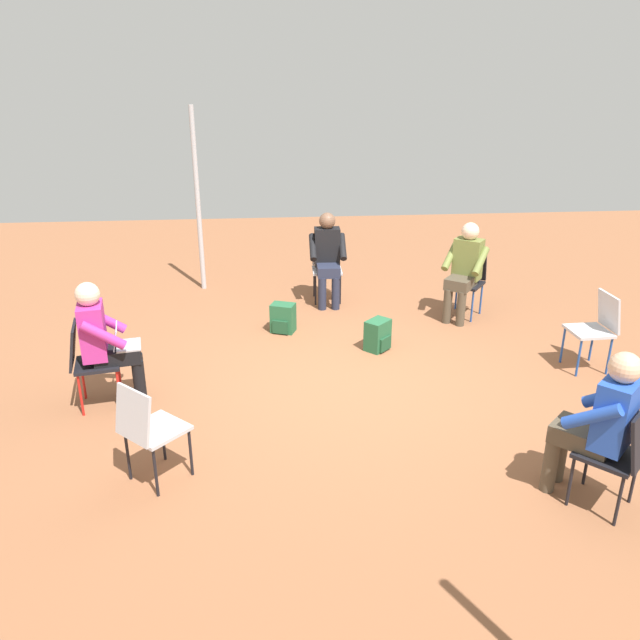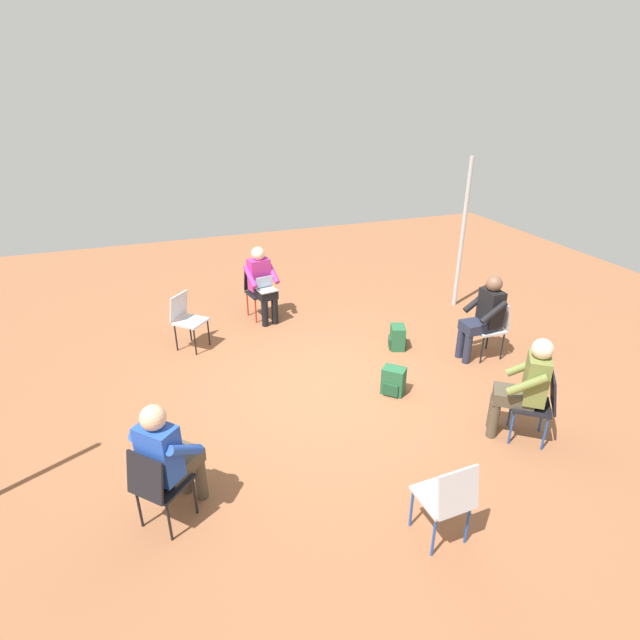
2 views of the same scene
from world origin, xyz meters
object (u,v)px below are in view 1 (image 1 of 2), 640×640
object	(u,v)px
chair_north	(596,326)
person_in_blue	(600,419)
person_in_black	(328,254)
person_in_olive	(465,266)
chair_northwest	(468,278)
person_with_laptop	(105,338)
backpack_by_empty_chair	(377,337)
backpack_near_laptop_user	(283,320)
chair_southeast	(148,427)
chair_south	(88,359)
chair_northeast	(620,451)
chair_west	(327,265)

from	to	relation	value
chair_north	person_in_blue	xyz separation A→B (m)	(2.13, -1.11, 0.20)
person_in_black	person_in_olive	bearing A→B (deg)	158.24
chair_northwest	person_in_olive	xyz separation A→B (m)	(0.13, -0.10, 0.20)
person_with_laptop	person_in_black	xyz separation A→B (m)	(-2.61, 2.35, 0.00)
person_in_black	backpack_by_empty_chair	bearing A→B (deg)	105.95
person_with_laptop	person_in_black	size ratio (longest dim) A/B	1.00
person_with_laptop	person_in_olive	size ratio (longest dim) A/B	1.00
chair_northwest	backpack_by_empty_chair	size ratio (longest dim) A/B	2.36
person_in_black	backpack_near_laptop_user	size ratio (longest dim) A/B	3.44
person_in_olive	person_with_laptop	bearing A→B (deg)	62.74
chair_southeast	person_with_laptop	world-z (taller)	person_with_laptop
chair_south	chair_northwest	xyz separation A→B (m)	(-2.06, 4.30, 0.00)
chair_north	chair_northeast	bearing A→B (deg)	153.47
chair_northeast	person_in_blue	size ratio (longest dim) A/B	0.69
backpack_by_empty_chair	person_in_blue	bearing A→B (deg)	21.29
person_with_laptop	person_in_blue	xyz separation A→B (m)	(1.81, 3.86, 0.00)
chair_southeast	chair_north	size ratio (longest dim) A/B	1.00
chair_north	person_in_blue	bearing A→B (deg)	149.80
chair_northeast	chair_south	size ratio (longest dim) A/B	1.00
chair_south	person_in_olive	distance (m)	4.62
chair_northwest	person_in_black	distance (m)	1.88
backpack_near_laptop_user	backpack_by_empty_chair	world-z (taller)	same
chair_north	chair_northwest	size ratio (longest dim) A/B	1.00
chair_south	person_in_blue	world-z (taller)	person_in_blue
chair_northeast	person_with_laptop	bearing A→B (deg)	110.57
chair_northeast	chair_northwest	bearing A→B (deg)	44.27
backpack_by_empty_chair	person_in_olive	bearing A→B (deg)	125.32
chair_northeast	person_with_laptop	distance (m)	4.43
backpack_near_laptop_user	chair_west	bearing A→B (deg)	150.49
chair_southeast	backpack_near_laptop_user	bearing A→B (deg)	112.55
chair_southeast	person_in_blue	world-z (taller)	person_in_blue
chair_northeast	person_in_olive	bearing A→B (deg)	45.72
chair_southeast	person_in_black	world-z (taller)	person_in_black
chair_northwest	person_with_laptop	distance (m)	4.60
chair_southeast	backpack_near_laptop_user	distance (m)	3.16
chair_southeast	person_in_black	xyz separation A→B (m)	(-3.92, 1.76, 0.20)
chair_southeast	chair_northwest	size ratio (longest dim) A/B	1.00
chair_south	backpack_near_laptop_user	world-z (taller)	chair_south
person_in_blue	backpack_near_laptop_user	distance (m)	4.10
chair_northeast	backpack_by_empty_chair	bearing A→B (deg)	68.86
person_with_laptop	person_in_olive	bearing A→B (deg)	104.39
chair_northeast	chair_north	world-z (taller)	same
chair_southeast	chair_west	xyz separation A→B (m)	(-4.08, 1.77, 0.00)
person_with_laptop	backpack_by_empty_chair	distance (m)	2.99
chair_north	person_with_laptop	bearing A→B (deg)	91.12
person_with_laptop	chair_northeast	bearing A→B (deg)	53.31
chair_west	chair_north	bearing A→B (deg)	138.32
person_in_blue	backpack_by_empty_chair	distance (m)	3.07
chair_west	chair_south	bearing A→B (deg)	49.58
chair_southeast	chair_north	xyz separation A→B (m)	(-1.63, 4.39, 0.00)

